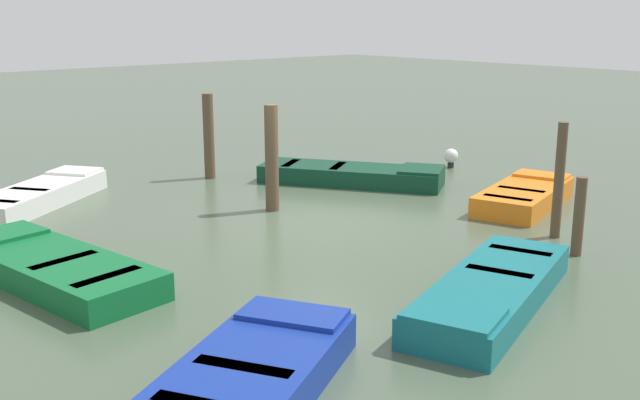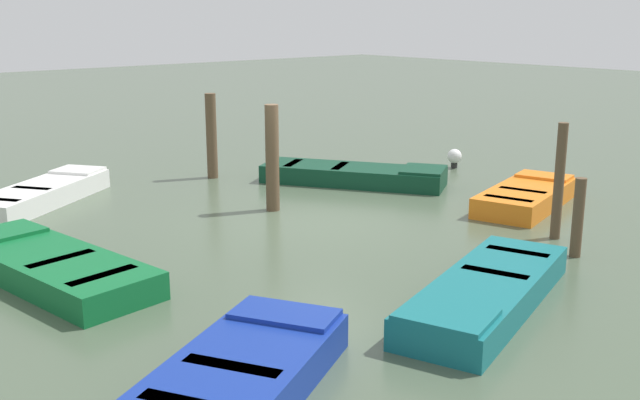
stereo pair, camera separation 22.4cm
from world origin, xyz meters
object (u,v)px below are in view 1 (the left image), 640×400
at_px(rowboat_blue, 253,372).
at_px(marker_buoy, 451,156).
at_px(rowboat_teal, 491,291).
at_px(rowboat_orange, 525,196).
at_px(mooring_piling_mid_right, 579,217).
at_px(mooring_piling_far_left, 209,136).
at_px(rowboat_white, 39,195).
at_px(rowboat_green, 52,267).
at_px(mooring_piling_center, 559,181).
at_px(mooring_piling_far_right, 272,158).
at_px(rowboat_dark_green, 352,174).

xyz_separation_m(rowboat_blue, marker_buoy, (-10.60, -5.85, 0.07)).
bearing_deg(rowboat_blue, rowboat_teal, -32.32).
bearing_deg(marker_buoy, rowboat_orange, 60.27).
distance_m(mooring_piling_mid_right, mooring_piling_far_left, 8.85).
relative_size(rowboat_orange, marker_buoy, 6.60).
bearing_deg(rowboat_white, rowboat_orange, -76.32).
bearing_deg(rowboat_white, mooring_piling_far_left, -36.68).
height_order(rowboat_orange, mooring_piling_far_left, mooring_piling_far_left).
xyz_separation_m(rowboat_green, mooring_piling_center, (-7.39, 3.70, 0.79)).
relative_size(rowboat_orange, mooring_piling_mid_right, 2.46).
relative_size(rowboat_teal, mooring_piling_center, 1.99).
xyz_separation_m(rowboat_green, rowboat_white, (-1.61, -4.50, 0.00)).
bearing_deg(rowboat_blue, mooring_piling_far_right, 21.89).
bearing_deg(mooring_piling_far_left, mooring_piling_mid_right, 97.49).
relative_size(rowboat_teal, mooring_piling_far_left, 2.02).
distance_m(rowboat_green, mooring_piling_far_left, 7.11).
height_order(rowboat_dark_green, rowboat_blue, same).
bearing_deg(marker_buoy, rowboat_blue, 28.87).
height_order(mooring_piling_far_right, mooring_piling_mid_right, mooring_piling_far_right).
distance_m(mooring_piling_mid_right, marker_buoy, 7.04).
xyz_separation_m(rowboat_white, mooring_piling_far_left, (-4.00, 0.19, 0.78)).
height_order(rowboat_green, mooring_piling_far_right, mooring_piling_far_right).
bearing_deg(mooring_piling_far_right, rowboat_white, -47.05).
bearing_deg(rowboat_dark_green, marker_buoy, 52.06).
bearing_deg(rowboat_dark_green, rowboat_teal, -61.64).
xyz_separation_m(rowboat_dark_green, rowboat_blue, (7.48, 6.20, 0.00)).
distance_m(rowboat_green, rowboat_blue, 4.56).
bearing_deg(rowboat_teal, mooring_piling_center, 179.85).
height_order(mooring_piling_far_right, marker_buoy, mooring_piling_far_right).
bearing_deg(rowboat_green, mooring_piling_mid_right, -131.27).
bearing_deg(mooring_piling_mid_right, mooring_piling_center, -129.78).
distance_m(rowboat_dark_green, mooring_piling_far_right, 3.01).
relative_size(rowboat_green, rowboat_white, 1.13).
bearing_deg(mooring_piling_center, rowboat_teal, 18.07).
bearing_deg(mooring_piling_far_left, rowboat_blue, 58.67).
bearing_deg(mooring_piling_mid_right, rowboat_dark_green, -98.65).
xyz_separation_m(rowboat_teal, mooring_piling_far_left, (-1.67, -9.14, 0.78)).
bearing_deg(mooring_piling_mid_right, rowboat_green, -33.43).
bearing_deg(marker_buoy, rowboat_dark_green, -6.41).
height_order(rowboat_green, rowboat_white, same).
bearing_deg(rowboat_teal, rowboat_orange, -169.45).
height_order(rowboat_green, rowboat_dark_green, same).
height_order(rowboat_green, mooring_piling_mid_right, mooring_piling_mid_right).
xyz_separation_m(rowboat_dark_green, mooring_piling_center, (0.30, 5.34, 0.79)).
relative_size(rowboat_white, rowboat_teal, 0.88).
relative_size(rowboat_blue, mooring_piling_mid_right, 2.44).
bearing_deg(rowboat_teal, rowboat_white, -94.21).
bearing_deg(mooring_piling_mid_right, rowboat_teal, 7.43).
xyz_separation_m(mooring_piling_far_right, mooring_piling_center, (-2.53, 4.71, -0.04)).
height_order(rowboat_white, mooring_piling_far_left, mooring_piling_far_left).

